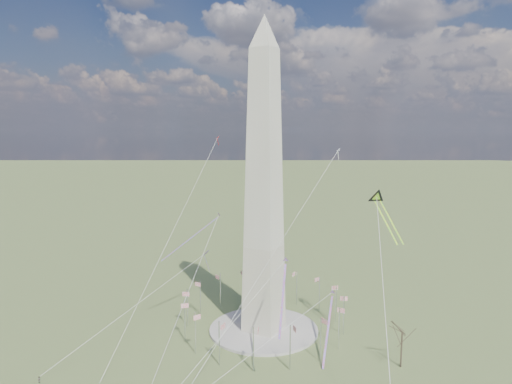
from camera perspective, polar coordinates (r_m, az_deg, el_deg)
The scene contains 13 objects.
ground at distance 158.22m, azimuth 0.97°, elevation -16.91°, with size 2000.00×2000.00×0.00m, color #5A6432.
plaza at distance 158.05m, azimuth 0.97°, elevation -16.78°, with size 36.00×36.00×0.80m, color #9D9790.
washington_monument at distance 144.91m, azimuth 1.02°, elevation 0.59°, with size 15.56×15.56×100.00m.
flagpole_ring at distance 155.32m, azimuth 0.98°, elevation -14.47°, with size 54.40×54.40×13.00m.
tree_near at distance 138.37m, azimuth 17.83°, elevation -16.00°, with size 8.94×8.94×15.65m.
person_west at distance 141.91m, azimuth -25.48°, elevation -20.39°, with size 0.82×0.64×1.68m, color gray.
kite_delta_black at distance 139.99m, azimuth 15.04°, elevation -1.03°, with size 13.83×14.79×13.57m.
kite_diamond_purple at distance 167.55m, azimuth -6.23°, elevation -7.88°, with size 1.49×2.61×8.20m.
kite_streamer_left at distance 126.08m, azimuth 3.48°, elevation -11.61°, with size 9.35×20.51×14.85m.
kite_streamer_mid at distance 153.35m, azimuth -7.12°, elevation -4.85°, with size 12.02×18.52×14.39m.
kite_streamer_right at distance 146.01m, azimuth 9.17°, elevation -15.18°, with size 6.84×22.22×15.52m.
kite_small_red at distance 197.69m, azimuth -4.79°, elevation 6.64°, with size 1.26×1.46×3.93m.
kite_small_white at distance 185.98m, azimuth 10.25°, elevation 5.04°, with size 1.80×1.58×4.75m.
Camera 1 is at (69.14, -126.06, 66.05)m, focal length 32.00 mm.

